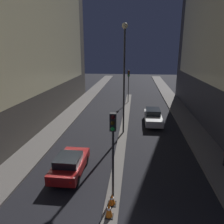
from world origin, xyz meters
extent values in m
cube|color=#4C4742|center=(-11.09, 16.59, 10.96)|extent=(6.00, 33.18, 21.91)
cube|color=beige|center=(-8.11, 16.59, 12.05)|extent=(0.05, 28.21, 16.65)
cube|color=#66605B|center=(0.00, 16.69, 0.07)|extent=(0.77, 31.38, 0.14)
cylinder|color=#383838|center=(0.00, 4.33, 2.07)|extent=(0.12, 0.12, 3.87)
cube|color=#2D2D2D|center=(0.00, 4.33, 4.46)|extent=(0.32, 0.28, 0.90)
sphere|color=#4C0F0F|center=(0.00, 4.15, 4.76)|extent=(0.20, 0.20, 0.20)
sphere|color=#4C380A|center=(0.00, 4.15, 4.46)|extent=(0.20, 0.20, 0.20)
sphere|color=#1EEA4C|center=(0.00, 4.15, 4.16)|extent=(0.20, 0.20, 0.20)
cylinder|color=#383838|center=(0.00, 26.65, 2.07)|extent=(0.12, 0.12, 3.87)
cube|color=#2D2D2D|center=(0.00, 26.65, 4.46)|extent=(0.32, 0.28, 0.90)
sphere|color=#4C0F0F|center=(0.00, 26.47, 4.76)|extent=(0.20, 0.20, 0.20)
sphere|color=#4C380A|center=(0.00, 26.47, 4.46)|extent=(0.20, 0.20, 0.20)
sphere|color=#1EEA4C|center=(0.00, 26.47, 4.16)|extent=(0.20, 0.20, 0.20)
cylinder|color=#383838|center=(0.00, 14.00, 4.88)|extent=(0.16, 0.16, 9.48)
sphere|color=#F9EAB2|center=(0.00, 14.00, 9.77)|extent=(0.50, 0.50, 0.50)
cube|color=black|center=(-0.04, 2.92, 0.15)|extent=(0.40, 0.40, 0.03)
cone|color=orange|center=(-0.04, 2.92, 0.54)|extent=(0.34, 0.34, 0.75)
cylinder|color=white|center=(-0.04, 2.92, 0.58)|extent=(0.19, 0.19, 0.10)
cube|color=black|center=(0.00, 3.80, 0.15)|extent=(0.45, 0.45, 0.03)
cone|color=orange|center=(0.00, 3.80, 0.46)|extent=(0.37, 0.37, 0.59)
cylinder|color=white|center=(0.00, 3.80, 0.49)|extent=(0.20, 0.20, 0.08)
cube|color=maroon|center=(-3.05, 6.63, 0.62)|extent=(1.76, 4.00, 0.61)
cube|color=black|center=(-3.05, 6.33, 1.16)|extent=(1.50, 1.80, 0.46)
cube|color=red|center=(-3.66, 4.63, 0.66)|extent=(0.14, 0.04, 0.10)
cube|color=red|center=(-2.43, 4.63, 0.66)|extent=(0.14, 0.04, 0.10)
cylinder|color=black|center=(-3.82, 7.87, 0.32)|extent=(0.22, 0.64, 0.64)
cylinder|color=black|center=(-2.28, 7.87, 0.32)|extent=(0.22, 0.64, 0.64)
cylinder|color=black|center=(-3.82, 5.39, 0.32)|extent=(0.22, 0.64, 0.64)
cylinder|color=black|center=(-2.28, 5.39, 0.32)|extent=(0.22, 0.64, 0.64)
cube|color=silver|center=(3.05, 17.31, 0.66)|extent=(1.75, 4.78, 0.69)
cube|color=black|center=(3.05, 17.67, 1.28)|extent=(1.49, 2.15, 0.55)
cube|color=red|center=(2.44, 19.70, 0.70)|extent=(0.14, 0.04, 0.10)
cube|color=red|center=(3.66, 19.70, 0.70)|extent=(0.14, 0.04, 0.10)
cylinder|color=black|center=(2.28, 18.79, 0.32)|extent=(0.22, 0.64, 0.64)
cylinder|color=black|center=(3.81, 18.79, 0.32)|extent=(0.22, 0.64, 0.64)
cylinder|color=black|center=(2.28, 15.83, 0.32)|extent=(0.22, 0.64, 0.64)
cylinder|color=black|center=(3.81, 15.83, 0.32)|extent=(0.22, 0.64, 0.64)
camera|label=1|loc=(1.03, -5.70, 7.88)|focal=35.00mm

